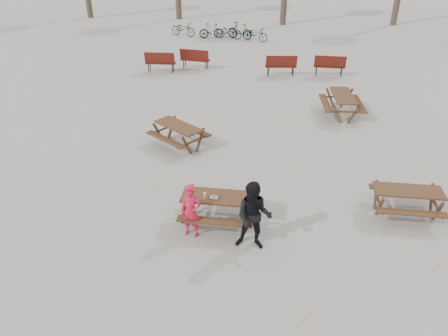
# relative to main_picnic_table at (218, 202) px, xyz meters

# --- Properties ---
(ground) EXTENTS (80.00, 80.00, 0.00)m
(ground) POSITION_rel_main_picnic_table_xyz_m (0.00, 0.00, -0.59)
(ground) COLOR gray
(ground) RESTS_ON ground
(main_picnic_table) EXTENTS (1.80, 1.45, 0.78)m
(main_picnic_table) POSITION_rel_main_picnic_table_xyz_m (0.00, 0.00, 0.00)
(main_picnic_table) COLOR #3C2816
(main_picnic_table) RESTS_ON ground
(food_tray) EXTENTS (0.18, 0.11, 0.03)m
(food_tray) POSITION_rel_main_picnic_table_xyz_m (-0.09, -0.10, 0.21)
(food_tray) COLOR white
(food_tray) RESTS_ON main_picnic_table
(bread_roll) EXTENTS (0.14, 0.06, 0.05)m
(bread_roll) POSITION_rel_main_picnic_table_xyz_m (-0.09, -0.10, 0.25)
(bread_roll) COLOR tan
(bread_roll) RESTS_ON food_tray
(soda_bottle) EXTENTS (0.07, 0.07, 0.17)m
(soda_bottle) POSITION_rel_main_picnic_table_xyz_m (-0.31, -0.13, 0.26)
(soda_bottle) COLOR silver
(soda_bottle) RESTS_ON main_picnic_table
(child) EXTENTS (0.55, 0.40, 1.37)m
(child) POSITION_rel_main_picnic_table_xyz_m (-0.56, -0.60, 0.10)
(child) COLOR red
(child) RESTS_ON ground
(adult) EXTENTS (0.86, 0.68, 1.71)m
(adult) POSITION_rel_main_picnic_table_xyz_m (0.94, -0.84, 0.27)
(adult) COLOR black
(adult) RESTS_ON ground
(picnic_table_east) EXTENTS (1.70, 1.38, 0.73)m
(picnic_table_east) POSITION_rel_main_picnic_table_xyz_m (4.71, 1.02, -0.22)
(picnic_table_east) COLOR #3C2816
(picnic_table_east) RESTS_ON ground
(picnic_table_north) EXTENTS (2.24, 2.16, 0.75)m
(picnic_table_north) POSITION_rel_main_picnic_table_xyz_m (-1.96, 4.06, -0.21)
(picnic_table_north) COLOR #3C2816
(picnic_table_north) RESTS_ON ground
(picnic_table_far) EXTENTS (1.70, 2.04, 0.83)m
(picnic_table_far) POSITION_rel_main_picnic_table_xyz_m (3.69, 7.57, -0.17)
(picnic_table_far) COLOR #3C2816
(picnic_table_far) RESTS_ON ground
(park_bench_row) EXTENTS (9.86, 1.38, 1.03)m
(park_bench_row) POSITION_rel_main_picnic_table_xyz_m (-0.80, 12.43, -0.07)
(park_bench_row) COLOR #5E1C12
(park_bench_row) RESTS_ON ground
(bicycle_row) EXTENTS (6.61, 1.92, 1.04)m
(bicycle_row) POSITION_rel_main_picnic_table_xyz_m (-2.73, 19.54, -0.12)
(bicycle_row) COLOR black
(bicycle_row) RESTS_ON ground
(fallen_leaves) EXTENTS (11.00, 11.00, 0.01)m
(fallen_leaves) POSITION_rel_main_picnic_table_xyz_m (0.50, 2.50, -0.58)
(fallen_leaves) COLOR gold
(fallen_leaves) RESTS_ON ground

